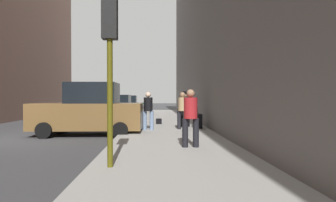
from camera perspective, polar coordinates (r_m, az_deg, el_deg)
The scene contains 13 objects.
ground_plane at distance 11.83m, azimuth -30.58°, elevation -7.19°, with size 120.00×120.00×0.00m, color #38383A.
sidewalk at distance 10.52m, azimuth 0.10°, elevation -7.66°, with size 4.00×40.00×0.15m, color gray.
parked_bronze_suv at distance 11.78m, azimuth -16.71°, elevation -2.10°, with size 4.64×2.14×2.25m.
parked_silver_sedan at distance 18.42m, azimuth -11.72°, elevation -1.61°, with size 4.25×2.16×1.79m.
parked_dark_green_sedan at distance 25.26m, azimuth -9.35°, elevation -0.94°, with size 4.21×2.07×1.79m.
fire_hydrant at distance 17.29m, azimuth -6.28°, elevation -2.92°, with size 0.42×0.22×0.70m.
traffic_light at distance 5.78m, azimuth -12.55°, elevation 12.08°, with size 0.32×0.32×3.60m.
pedestrian_with_fedora at distance 13.24m, azimuth 3.68°, elevation -1.30°, with size 0.53×0.47×1.78m.
pedestrian_in_jeans at distance 11.86m, azimuth -4.34°, elevation -1.70°, with size 0.53×0.48×1.71m.
pedestrian_in_tan_coat at distance 12.10m, azimuth 3.18°, elevation -1.65°, with size 0.53×0.50×1.71m.
pedestrian_in_red_jacket at distance 7.78m, azimuth 4.93°, elevation -3.04°, with size 0.50×0.40×1.71m.
rolling_suitcase at distance 12.58m, azimuth 6.50°, elevation -4.36°, with size 0.38×0.57×1.04m.
duffel_bag at distance 14.62m, azimuth -2.02°, elevation -4.42°, with size 0.32×0.44×0.28m.
Camera 1 is at (5.44, -10.39, 1.63)m, focal length 28.00 mm.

